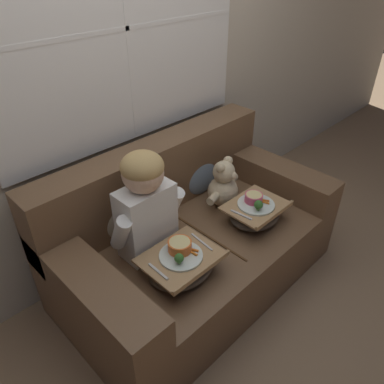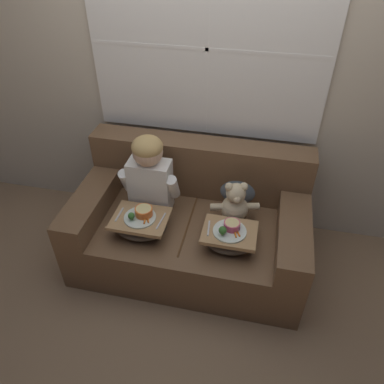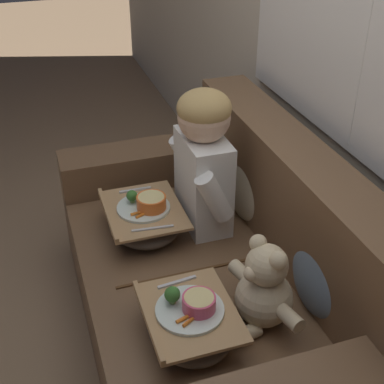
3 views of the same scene
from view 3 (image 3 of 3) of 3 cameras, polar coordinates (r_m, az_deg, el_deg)
The scene contains 9 objects.
ground_plane at distance 2.43m, azimuth 1.63°, elevation -15.61°, with size 14.00×14.00×0.00m, color #8E7051.
wall_back_with_window at distance 1.99m, azimuth 19.36°, elevation 16.23°, with size 8.00×0.08×2.60m.
couch at distance 2.23m, azimuth 3.44°, elevation -9.79°, with size 1.71×0.97×0.87m.
throw_pillow_behind_child at distance 2.38m, azimuth 6.11°, elevation 1.21°, with size 0.36×0.17×0.37m.
throw_pillow_behind_teddy at distance 1.93m, azimuth 13.69°, elevation -8.05°, with size 0.34×0.16×0.35m.
child_figure at distance 2.22m, azimuth 1.22°, elevation 4.09°, with size 0.44×0.22×0.62m.
teddy_bear at distance 1.86m, azimuth 7.64°, elevation -10.28°, with size 0.36×0.26×0.33m.
lap_tray_child at distance 2.30m, azimuth -5.11°, elevation -2.85°, with size 0.39×0.32×0.19m.
lap_tray_teddy at distance 1.83m, azimuth -0.24°, elevation -13.72°, with size 0.37×0.30×0.20m.
Camera 3 is at (1.53, -0.57, 1.80)m, focal length 50.00 mm.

